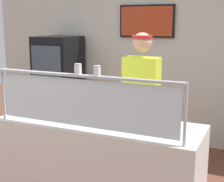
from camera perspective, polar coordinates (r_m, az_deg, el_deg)
The scene contains 9 objects.
shop_rear_unit at distance 5.18m, azimuth 9.38°, elevation 5.99°, with size 6.34×0.13×2.70m.
serving_counter at distance 3.29m, azimuth -2.30°, elevation -13.27°, with size 1.94×0.69×0.95m, color silver.
sneeze_guard at distance 2.80m, azimuth -5.06°, elevation -0.92°, with size 1.76×0.06×0.49m.
pizza_tray at distance 3.14m, azimuth -0.58°, elevation -4.86°, with size 0.46×0.46×0.04m.
pizza_server at distance 3.12m, azimuth -0.60°, elevation -4.59°, with size 0.07×0.28×0.01m, color #ADAFB7.
parmesan_shaker at distance 2.78m, azimuth -5.86°, elevation 3.66°, with size 0.06×0.06×0.09m.
pepper_flake_shaker at distance 2.69m, azimuth -2.56°, elevation 3.39°, with size 0.06×0.06×0.08m.
worker_figure at distance 3.64m, azimuth 5.05°, elevation -1.96°, with size 0.41×0.50×1.76m.
drink_fridge at distance 5.55m, azimuth -9.08°, elevation 0.80°, with size 0.64×0.67×1.64m.
Camera 1 is at (2.33, -2.31, 1.87)m, focal length 53.24 mm.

